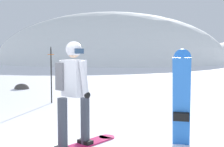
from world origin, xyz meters
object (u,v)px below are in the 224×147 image
(snowboarder_main, at_px, (73,91))
(spare_snowboard, at_px, (182,98))
(piste_marker_near, at_px, (51,70))
(rock_mid, at_px, (22,89))

(snowboarder_main, relative_size, spare_snowboard, 1.07)
(snowboarder_main, height_order, piste_marker_near, piste_marker_near)
(spare_snowboard, distance_m, piste_marker_near, 5.20)
(snowboarder_main, relative_size, piste_marker_near, 0.98)
(piste_marker_near, distance_m, rock_mid, 4.17)
(spare_snowboard, height_order, piste_marker_near, piste_marker_near)
(piste_marker_near, xyz_separation_m, rock_mid, (-2.81, 2.91, -1.00))
(rock_mid, bearing_deg, spare_snowboard, -43.09)
(spare_snowboard, xyz_separation_m, rock_mid, (-6.74, 6.31, -0.81))
(spare_snowboard, relative_size, piste_marker_near, 0.92)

